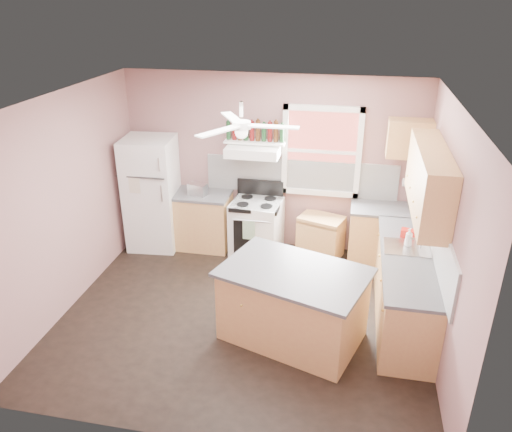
% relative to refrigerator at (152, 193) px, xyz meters
% --- Properties ---
extents(floor, '(4.50, 4.50, 0.00)m').
position_rel_refrigerator_xyz_m(floor, '(1.81, -1.60, -0.88)').
color(floor, black).
rests_on(floor, ground).
extents(ceiling, '(4.50, 4.50, 0.00)m').
position_rel_refrigerator_xyz_m(ceiling, '(1.81, -1.60, 1.82)').
color(ceiling, white).
rests_on(ceiling, ground).
extents(wall_back, '(4.50, 0.05, 2.70)m').
position_rel_refrigerator_xyz_m(wall_back, '(1.81, 0.43, 0.47)').
color(wall_back, '#865E5C').
rests_on(wall_back, ground).
extents(wall_right, '(0.05, 4.00, 2.70)m').
position_rel_refrigerator_xyz_m(wall_right, '(4.08, -1.60, 0.47)').
color(wall_right, '#865E5C').
rests_on(wall_right, ground).
extents(wall_left, '(0.05, 4.00, 2.70)m').
position_rel_refrigerator_xyz_m(wall_left, '(-0.47, -1.60, 0.47)').
color(wall_left, '#865E5C').
rests_on(wall_left, ground).
extents(backsplash_back, '(2.90, 0.03, 0.55)m').
position_rel_refrigerator_xyz_m(backsplash_back, '(2.26, 0.39, 0.29)').
color(backsplash_back, white).
rests_on(backsplash_back, wall_back).
extents(backsplash_right, '(0.03, 2.60, 0.55)m').
position_rel_refrigerator_xyz_m(backsplash_right, '(4.04, -1.30, 0.29)').
color(backsplash_right, white).
rests_on(backsplash_right, wall_right).
extents(window_view, '(1.00, 0.02, 1.20)m').
position_rel_refrigerator_xyz_m(window_view, '(2.56, 0.39, 0.72)').
color(window_view, maroon).
rests_on(window_view, wall_back).
extents(window_frame, '(1.16, 0.07, 1.36)m').
position_rel_refrigerator_xyz_m(window_frame, '(2.56, 0.36, 0.72)').
color(window_frame, white).
rests_on(window_frame, wall_back).
extents(refrigerator, '(0.81, 0.79, 1.76)m').
position_rel_refrigerator_xyz_m(refrigerator, '(0.00, 0.00, 0.00)').
color(refrigerator, white).
rests_on(refrigerator, floor).
extents(base_cabinet_left, '(0.90, 0.60, 0.86)m').
position_rel_refrigerator_xyz_m(base_cabinet_left, '(0.75, 0.10, -0.45)').
color(base_cabinet_left, '#B87F4C').
rests_on(base_cabinet_left, floor).
extents(counter_left, '(0.92, 0.62, 0.04)m').
position_rel_refrigerator_xyz_m(counter_left, '(0.75, 0.10, -0.00)').
color(counter_left, '#474749').
rests_on(counter_left, base_cabinet_left).
extents(toaster, '(0.31, 0.23, 0.18)m').
position_rel_refrigerator_xyz_m(toaster, '(0.73, 0.04, 0.11)').
color(toaster, silver).
rests_on(toaster, counter_left).
extents(stove, '(0.78, 0.71, 0.86)m').
position_rel_refrigerator_xyz_m(stove, '(1.65, 0.04, -0.45)').
color(stove, white).
rests_on(stove, floor).
extents(range_hood, '(0.78, 0.50, 0.14)m').
position_rel_refrigerator_xyz_m(range_hood, '(1.58, 0.15, 0.74)').
color(range_hood, white).
rests_on(range_hood, wall_back).
extents(bottle_shelf, '(0.90, 0.26, 0.03)m').
position_rel_refrigerator_xyz_m(bottle_shelf, '(1.58, 0.27, 0.84)').
color(bottle_shelf, white).
rests_on(bottle_shelf, range_hood).
extents(cart, '(0.75, 0.61, 0.64)m').
position_rel_refrigerator_xyz_m(cart, '(2.63, 0.15, -0.56)').
color(cart, '#B87F4C').
rests_on(cart, floor).
extents(base_cabinet_corner, '(1.00, 0.60, 0.86)m').
position_rel_refrigerator_xyz_m(base_cabinet_corner, '(3.56, 0.10, -0.45)').
color(base_cabinet_corner, '#B87F4C').
rests_on(base_cabinet_corner, floor).
extents(base_cabinet_right, '(0.60, 2.20, 0.86)m').
position_rel_refrigerator_xyz_m(base_cabinet_right, '(3.76, -1.30, -0.45)').
color(base_cabinet_right, '#B87F4C').
rests_on(base_cabinet_right, floor).
extents(counter_corner, '(1.02, 0.62, 0.04)m').
position_rel_refrigerator_xyz_m(counter_corner, '(3.56, 0.10, -0.00)').
color(counter_corner, '#474749').
rests_on(counter_corner, base_cabinet_corner).
extents(counter_right, '(0.62, 2.22, 0.04)m').
position_rel_refrigerator_xyz_m(counter_right, '(3.75, -1.30, -0.00)').
color(counter_right, '#474749').
rests_on(counter_right, base_cabinet_right).
extents(sink, '(0.55, 0.45, 0.03)m').
position_rel_refrigerator_xyz_m(sink, '(3.75, -1.10, 0.01)').
color(sink, silver).
rests_on(sink, counter_right).
extents(faucet, '(0.03, 0.03, 0.14)m').
position_rel_refrigerator_xyz_m(faucet, '(3.91, -1.10, 0.09)').
color(faucet, silver).
rests_on(faucet, sink).
extents(upper_cabinet_right, '(0.33, 1.80, 0.76)m').
position_rel_refrigerator_xyz_m(upper_cabinet_right, '(3.89, -1.10, 0.90)').
color(upper_cabinet_right, '#B87F4C').
rests_on(upper_cabinet_right, wall_right).
extents(upper_cabinet_corner, '(0.60, 0.33, 0.52)m').
position_rel_refrigerator_xyz_m(upper_cabinet_corner, '(3.76, 0.23, 1.02)').
color(upper_cabinet_corner, '#B87F4C').
rests_on(upper_cabinet_corner, wall_back).
extents(paper_towel, '(0.26, 0.12, 0.12)m').
position_rel_refrigerator_xyz_m(paper_towel, '(3.88, 0.26, 0.37)').
color(paper_towel, white).
rests_on(paper_towel, wall_back).
extents(island, '(1.74, 1.39, 0.86)m').
position_rel_refrigerator_xyz_m(island, '(2.47, -1.91, -0.45)').
color(island, '#B87F4C').
rests_on(island, floor).
extents(island_top, '(1.86, 1.50, 0.04)m').
position_rel_refrigerator_xyz_m(island_top, '(2.47, -1.91, -0.00)').
color(island_top, '#474749').
rests_on(island_top, island).
extents(ceiling_fan_hub, '(0.20, 0.20, 0.08)m').
position_rel_refrigerator_xyz_m(ceiling_fan_hub, '(1.81, -1.60, 1.57)').
color(ceiling_fan_hub, white).
rests_on(ceiling_fan_hub, ceiling).
extents(soap_bottle, '(0.13, 0.13, 0.24)m').
position_rel_refrigerator_xyz_m(soap_bottle, '(3.76, -1.05, 0.14)').
color(soap_bottle, silver).
rests_on(soap_bottle, counter_right).
extents(red_caddy, '(0.20, 0.15, 0.10)m').
position_rel_refrigerator_xyz_m(red_caddy, '(3.78, -0.79, 0.07)').
color(red_caddy, red).
rests_on(red_caddy, counter_right).
extents(wine_bottles, '(0.86, 0.06, 0.31)m').
position_rel_refrigerator_xyz_m(wine_bottles, '(1.58, 0.27, 1.00)').
color(wine_bottles, '#143819').
rests_on(wine_bottles, bottle_shelf).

